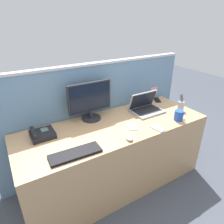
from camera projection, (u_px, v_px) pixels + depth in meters
ground_plane at (114, 180)px, 2.25m from camera, size 10.00×10.00×0.00m
desk at (114, 155)px, 2.09m from camera, size 1.88×0.69×0.72m
cubicle_divider at (97, 117)px, 2.27m from camera, size 2.22×0.08×1.25m
desktop_monitor at (90, 100)px, 1.97m from camera, size 0.45×0.20×0.39m
laptop at (145, 107)px, 2.20m from camera, size 0.34×0.25×0.21m
desk_phone at (42, 134)px, 1.73m from camera, size 0.20×0.19×0.08m
keyboard_main at (75, 154)px, 1.52m from camera, size 0.41×0.15×0.02m
computer_mouse_right_hand at (129, 138)px, 1.70m from camera, size 0.09×0.11×0.03m
pen_cup at (181, 106)px, 2.21m from camera, size 0.07×0.07×0.19m
cell_phone_white_slab at (132, 126)px, 1.90m from camera, size 0.13×0.16×0.01m
cell_phone_black_slab at (157, 100)px, 2.50m from camera, size 0.13×0.16×0.01m
cell_phone_silver_slab at (157, 128)px, 1.87m from camera, size 0.09×0.15×0.01m
coffee_mug at (179, 115)px, 2.01m from camera, size 0.13×0.09×0.10m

